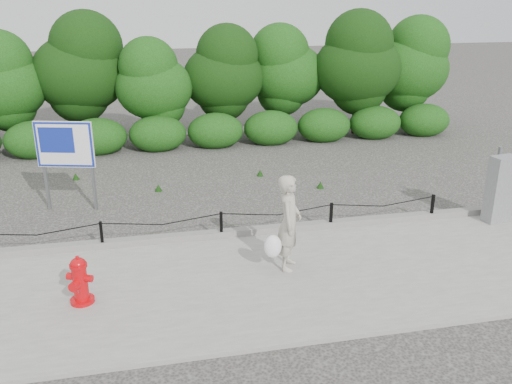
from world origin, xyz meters
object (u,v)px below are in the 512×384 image
at_px(fire_hydrant, 80,281).
at_px(utility_cabinet, 500,189).
at_px(pedestrian, 288,224).
at_px(advertising_sign, 65,148).

relative_size(fire_hydrant, utility_cabinet, 0.51).
height_order(fire_hydrant, utility_cabinet, utility_cabinet).
distance_m(fire_hydrant, pedestrian, 3.84).
bearing_deg(fire_hydrant, pedestrian, 31.68).
distance_m(fire_hydrant, utility_cabinet, 9.30).
xyz_separation_m(fire_hydrant, pedestrian, (3.78, 0.48, 0.49)).
xyz_separation_m(fire_hydrant, utility_cabinet, (9.14, 1.67, 0.37)).
xyz_separation_m(pedestrian, advertising_sign, (-4.40, 4.19, 0.60)).
height_order(pedestrian, advertising_sign, advertising_sign).
bearing_deg(utility_cabinet, fire_hydrant, -178.24).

